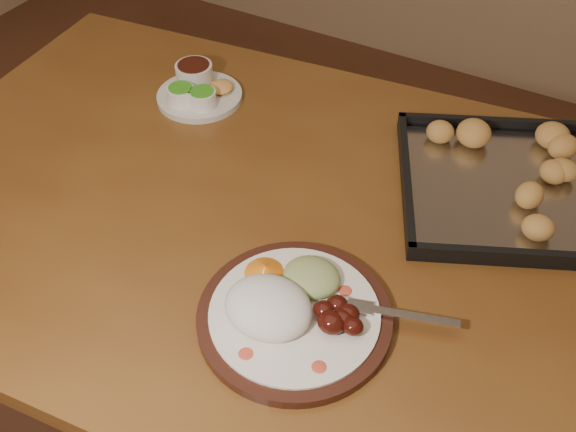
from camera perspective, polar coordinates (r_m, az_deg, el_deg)
The scene contains 4 objects.
dining_table at distance 1.13m, azimuth 1.43°, elevation -3.77°, with size 1.59×1.05×0.75m.
dinner_plate at distance 0.91m, azimuth 0.26°, elevation -8.29°, with size 0.35×0.28×0.06m.
condiment_saucer at distance 1.33m, azimuth -8.05°, elevation 11.10°, with size 0.17×0.17×0.06m.
baking_tray at distance 1.18m, azimuth 21.62°, elevation 2.43°, with size 0.58×0.51×0.05m.
Camera 1 is at (0.62, -0.44, 1.50)m, focal length 40.00 mm.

